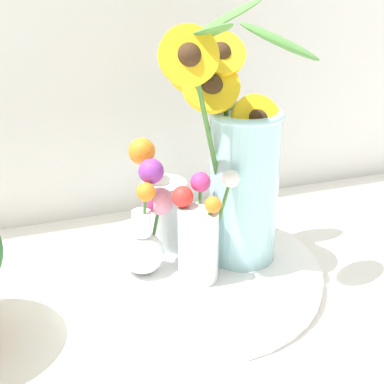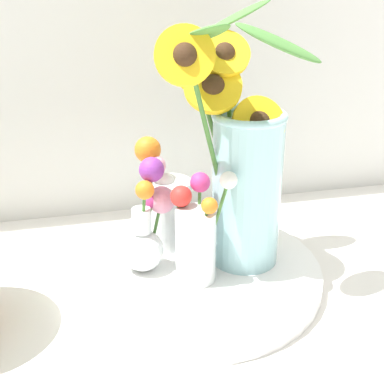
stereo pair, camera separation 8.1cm
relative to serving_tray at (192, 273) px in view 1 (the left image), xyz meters
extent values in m
plane|color=silver|center=(-0.02, -0.08, -0.01)|extent=(6.00, 6.00, 0.00)
cylinder|color=white|center=(0.00, 0.00, 0.00)|extent=(0.41, 0.41, 0.02)
cylinder|color=#9ED1D6|center=(0.09, 0.01, 0.13)|extent=(0.11, 0.11, 0.24)
torus|color=#9ED1D6|center=(0.09, 0.01, 0.25)|extent=(0.11, 0.11, 0.01)
cylinder|color=#427533|center=(0.07, 0.06, 0.20)|extent=(0.07, 0.07, 0.21)
cylinder|color=yellow|center=(0.04, 0.09, 0.31)|extent=(0.10, 0.08, 0.09)
sphere|color=#382314|center=(0.04, 0.09, 0.31)|extent=(0.04, 0.04, 0.04)
cylinder|color=#427533|center=(0.03, -0.01, 0.20)|extent=(0.09, 0.07, 0.28)
cylinder|color=yellow|center=(-0.02, -0.04, 0.35)|extent=(0.10, 0.04, 0.10)
sphere|color=#382314|center=(-0.02, -0.04, 0.35)|extent=(0.03, 0.03, 0.03)
cylinder|color=#427533|center=(0.06, 0.00, 0.18)|extent=(0.06, 0.04, 0.23)
cylinder|color=yellow|center=(0.03, 0.01, 0.30)|extent=(0.10, 0.07, 0.09)
sphere|color=#382314|center=(0.03, 0.01, 0.30)|extent=(0.04, 0.04, 0.04)
cylinder|color=#427533|center=(0.07, 0.02, 0.20)|extent=(0.03, 0.05, 0.28)
cylinder|color=yellow|center=(0.06, 0.04, 0.34)|extent=(0.08, 0.06, 0.07)
sphere|color=#382314|center=(0.06, 0.04, 0.34)|extent=(0.03, 0.03, 0.03)
cylinder|color=#427533|center=(0.05, 0.04, 0.19)|extent=(0.08, 0.04, 0.27)
cylinder|color=yellow|center=(0.02, 0.06, 0.32)|extent=(0.08, 0.05, 0.07)
sphere|color=#382314|center=(0.02, 0.06, 0.32)|extent=(0.03, 0.03, 0.03)
cylinder|color=#427533|center=(0.09, -0.02, 0.14)|extent=(0.02, 0.01, 0.21)
cylinder|color=yellow|center=(0.10, -0.01, 0.25)|extent=(0.08, 0.06, 0.08)
sphere|color=#382314|center=(0.10, -0.01, 0.25)|extent=(0.03, 0.03, 0.03)
ellipsoid|color=#477F38|center=(0.01, 0.00, 0.37)|extent=(0.08, 0.15, 0.06)
ellipsoid|color=#477F38|center=(0.10, -0.06, 0.37)|extent=(0.14, 0.09, 0.08)
ellipsoid|color=#477F38|center=(0.09, 0.08, 0.39)|extent=(0.11, 0.05, 0.06)
cylinder|color=white|center=(0.00, -0.04, 0.07)|extent=(0.06, 0.06, 0.12)
cylinder|color=#427533|center=(0.01, -0.02, 0.10)|extent=(0.01, 0.02, 0.12)
sphere|color=#C6337A|center=(0.01, -0.01, 0.16)|extent=(0.03, 0.03, 0.03)
cylinder|color=#427533|center=(0.00, -0.05, 0.10)|extent=(0.03, 0.02, 0.09)
sphere|color=orange|center=(0.01, -0.05, 0.14)|extent=(0.02, 0.02, 0.02)
cylinder|color=#427533|center=(0.02, -0.05, 0.11)|extent=(0.04, 0.01, 0.13)
sphere|color=white|center=(0.04, -0.05, 0.18)|extent=(0.03, 0.03, 0.03)
cylinder|color=#427533|center=(-0.02, -0.02, 0.09)|extent=(0.02, 0.02, 0.10)
sphere|color=red|center=(-0.02, -0.01, 0.14)|extent=(0.03, 0.03, 0.03)
sphere|color=white|center=(-0.08, 0.01, 0.05)|extent=(0.07, 0.07, 0.07)
cylinder|color=white|center=(-0.08, 0.01, 0.10)|extent=(0.03, 0.03, 0.04)
cylinder|color=#427533|center=(-0.05, 0.02, 0.08)|extent=(0.03, 0.02, 0.08)
sphere|color=pink|center=(-0.04, 0.03, 0.12)|extent=(0.04, 0.04, 0.04)
cylinder|color=#427533|center=(-0.06, 0.02, 0.12)|extent=(0.01, 0.01, 0.12)
sphere|color=purple|center=(-0.06, 0.02, 0.18)|extent=(0.04, 0.04, 0.04)
cylinder|color=#427533|center=(-0.08, 0.00, 0.10)|extent=(0.01, 0.02, 0.10)
sphere|color=orange|center=(-0.07, 0.00, 0.15)|extent=(0.03, 0.03, 0.03)
cylinder|color=#427533|center=(-0.07, 0.02, 0.09)|extent=(0.02, 0.02, 0.07)
sphere|color=#C6337A|center=(-0.06, 0.03, 0.12)|extent=(0.03, 0.03, 0.03)
cylinder|color=white|center=(-0.02, 0.08, 0.07)|extent=(0.07, 0.07, 0.12)
cylinder|color=#427533|center=(-0.03, 0.08, 0.08)|extent=(0.01, 0.02, 0.09)
sphere|color=white|center=(-0.03, 0.08, 0.13)|extent=(0.03, 0.03, 0.03)
cylinder|color=#427533|center=(-0.04, 0.09, 0.11)|extent=(0.03, 0.02, 0.13)
sphere|color=orange|center=(-0.05, 0.10, 0.18)|extent=(0.04, 0.04, 0.04)
cylinder|color=#427533|center=(-0.03, 0.08, 0.10)|extent=(0.02, 0.01, 0.11)
sphere|color=pink|center=(-0.04, 0.08, 0.16)|extent=(0.03, 0.03, 0.03)
camera|label=1|loc=(-0.24, -0.70, 0.47)|focal=50.00mm
camera|label=2|loc=(-0.17, -0.72, 0.47)|focal=50.00mm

